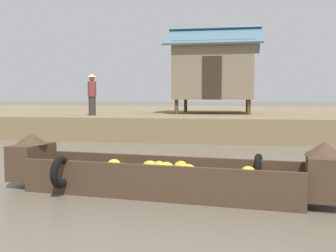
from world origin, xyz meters
TOP-DOWN VIEW (x-y plane):
  - ground_plane at (0.00, 10.00)m, footprint 300.00×300.00m
  - riverbank_strip at (0.00, 22.38)m, footprint 160.00×20.00m
  - banana_boat at (-0.26, 5.26)m, footprint 5.51×1.56m
  - stilt_house_left at (-0.20, 17.39)m, footprint 4.14×3.84m
  - vendor_person at (-4.86, 14.19)m, footprint 0.44×0.44m

SIDE VIEW (x-z plane):
  - ground_plane at x=0.00m, z-range 0.00..0.00m
  - banana_boat at x=-0.26m, z-range -0.15..0.78m
  - riverbank_strip at x=0.00m, z-range 0.00..0.86m
  - vendor_person at x=-4.86m, z-range 0.95..2.61m
  - stilt_house_left at x=-0.20m, z-range 0.85..4.74m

